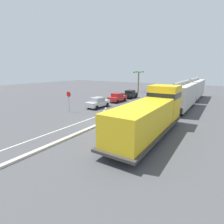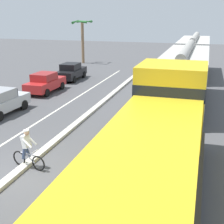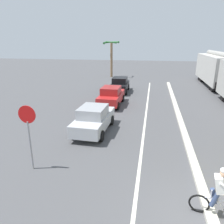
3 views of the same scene
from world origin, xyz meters
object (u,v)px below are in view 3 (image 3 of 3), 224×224
at_px(parked_car_black, 120,85).
at_px(cyclist, 219,195).
at_px(hopper_car_middle, 216,69).
at_px(parked_car_red, 111,96).
at_px(palm_tree_near, 111,51).
at_px(parked_car_silver, 94,119).
at_px(stop_sign, 28,126).

bearing_deg(parked_car_black, cyclist, -71.74).
height_order(hopper_car_middle, parked_car_black, hopper_car_middle).
bearing_deg(parked_car_red, cyclist, -64.75).
xyz_separation_m(parked_car_red, cyclist, (5.66, -12.01, 0.00)).
xyz_separation_m(cyclist, palm_tree_near, (-8.62, 27.62, 3.15)).
bearing_deg(palm_tree_near, cyclist, -72.66).
distance_m(hopper_car_middle, parked_car_black, 12.66).
relative_size(parked_car_red, parked_car_black, 1.00).
distance_m(hopper_car_middle, parked_car_silver, 20.41).
bearing_deg(hopper_car_middle, cyclist, -103.33).
relative_size(cyclist, palm_tree_near, 0.31).
bearing_deg(parked_car_silver, parked_car_red, 90.54).
relative_size(hopper_car_middle, palm_tree_near, 1.91).
xyz_separation_m(parked_car_black, palm_tree_near, (-2.92, 10.34, 3.15)).
bearing_deg(palm_tree_near, hopper_car_middle, -17.81).
distance_m(parked_car_red, cyclist, 13.28).
height_order(hopper_car_middle, palm_tree_near, palm_tree_near).
distance_m(parked_car_black, cyclist, 18.20).
distance_m(hopper_car_middle, palm_tree_near, 14.93).
distance_m(parked_car_silver, palm_tree_near, 22.06).
height_order(hopper_car_middle, stop_sign, hopper_car_middle).
bearing_deg(stop_sign, palm_tree_near, 93.25).
bearing_deg(cyclist, palm_tree_near, 107.34).
bearing_deg(parked_car_red, parked_car_silver, -89.46).
xyz_separation_m(parked_car_silver, parked_car_red, (-0.06, 6.01, 0.00)).
bearing_deg(parked_car_silver, parked_car_black, 90.49).
bearing_deg(palm_tree_near, stop_sign, -86.75).
distance_m(cyclist, palm_tree_near, 29.11).
bearing_deg(parked_car_red, palm_tree_near, 100.73).
xyz_separation_m(hopper_car_middle, palm_tree_near, (-14.10, 4.53, 1.89)).
bearing_deg(hopper_car_middle, palm_tree_near, 162.19).
xyz_separation_m(parked_car_red, parked_car_black, (-0.04, 5.27, 0.00)).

